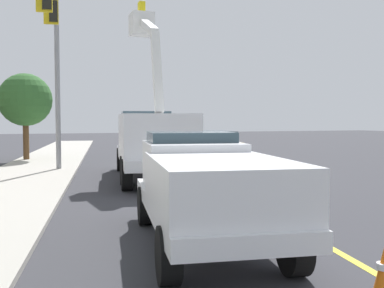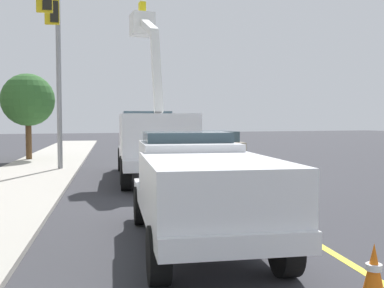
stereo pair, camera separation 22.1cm
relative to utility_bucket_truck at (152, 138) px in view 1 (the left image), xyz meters
The scene contains 9 objects.
ground 2.74m from the utility_bucket_truck, 103.40° to the right, with size 120.00×120.00×0.00m, color #38383D.
sidewalk_far_side 5.11m from the utility_bucket_truck, 82.81° to the left, with size 60.00×3.60×0.12m, color #B2ADA3.
lane_centre_stripe 2.73m from the utility_bucket_truck, 103.40° to the right, with size 50.00×0.16×0.01m, color yellow.
utility_bucket_truck is the anchor object (origin of this frame).
service_pickup_truck 9.67m from the utility_bucket_truck, behind, with size 5.86×2.96×2.06m.
passing_minivan 7.95m from the utility_bucket_truck, 41.72° to the right, with size 5.04×2.64×1.69m.
traffic_cone_mid_front 4.65m from the utility_bucket_truck, 33.77° to the right, with size 0.40×0.40×0.81m.
traffic_signal_mast 5.64m from the utility_bucket_truck, 68.13° to the left, with size 7.18×1.37×8.11m.
street_tree_right 10.50m from the utility_bucket_truck, 27.05° to the left, with size 2.90×2.90×4.87m.
Camera 1 is at (-16.58, 6.71, 2.33)m, focal length 41.74 mm.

